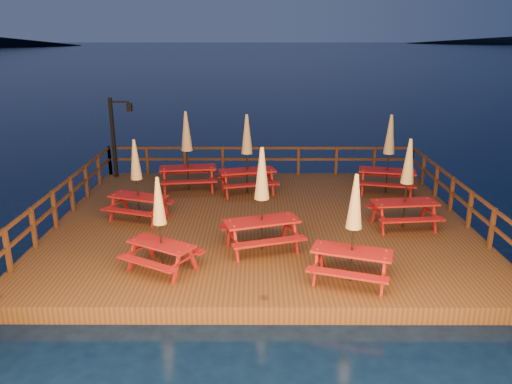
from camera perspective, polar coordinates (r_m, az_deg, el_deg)
ground at (r=15.02m, az=0.64°, el=-4.52°), size 500.00×500.00×0.00m
deck at (r=14.95m, az=0.65°, el=-3.81°), size 12.00×10.00×0.40m
deck_piles at (r=15.14m, az=0.64°, el=-5.57°), size 11.44×9.44×1.40m
railing at (r=16.31m, az=0.61°, el=1.66°), size 11.80×9.75×1.10m
lamp_post at (r=19.49m, az=-15.62°, el=6.82°), size 0.85×0.18×3.00m
picnic_table_0 at (r=12.36m, az=0.67°, el=-0.69°), size 2.25×2.04×2.68m
picnic_table_1 at (r=11.01m, az=11.08°, el=-3.96°), size 2.11×1.91×2.49m
picnic_table_2 at (r=16.86m, az=-1.04°, el=4.49°), size 2.22×1.97×2.72m
picnic_table_3 at (r=14.90m, az=-13.49°, el=1.51°), size 2.04×1.85×2.41m
picnic_table_4 at (r=17.35m, az=-7.89°, el=4.78°), size 2.13×1.84×2.77m
picnic_table_5 at (r=17.45m, az=14.92°, el=4.32°), size 2.19×1.93×2.71m
picnic_table_6 at (r=11.56m, az=-10.94°, el=-3.50°), size 2.02×1.92×2.27m
picnic_table_7 at (r=14.44m, az=16.85°, el=1.05°), size 1.94×1.65×2.57m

